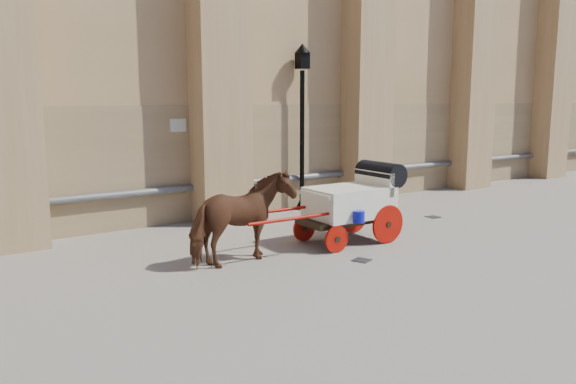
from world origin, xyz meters
TOP-DOWN VIEW (x-y plane):
  - ground at (0.00, 0.00)m, footprint 90.00×90.00m
  - horse at (-2.51, -0.08)m, footprint 2.20×1.22m
  - carriage at (0.44, 0.06)m, footprint 3.99×1.42m
  - street_lamp at (1.64, 3.70)m, footprint 0.44×0.44m
  - drain_grate_near at (-0.47, -1.24)m, footprint 0.41×0.41m
  - drain_grate_far at (3.89, 0.77)m, footprint 0.36×0.36m

SIDE VIEW (x-z plane):
  - ground at x=0.00m, z-range 0.00..0.00m
  - drain_grate_near at x=-0.47m, z-range 0.00..0.01m
  - drain_grate_far at x=3.89m, z-range 0.00..0.01m
  - horse at x=-2.51m, z-range 0.00..1.76m
  - carriage at x=0.44m, z-range 0.07..1.81m
  - street_lamp at x=1.64m, z-range 0.16..4.83m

